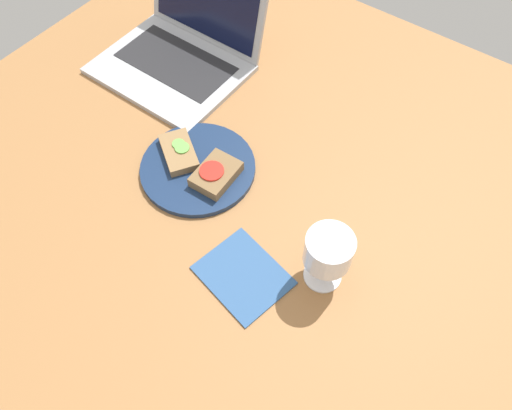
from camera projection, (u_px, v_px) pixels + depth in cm
name	position (u px, v px, depth cm)	size (l,w,h in cm)	color
wooden_table	(234.00, 199.00, 100.79)	(140.00, 140.00, 3.00)	#9E6B3D
plate	(198.00, 168.00, 102.43)	(23.67, 23.67, 1.26)	navy
sandwich_with_cucumber	(179.00, 152.00, 102.73)	(12.08, 10.86, 2.16)	#937047
sandwich_with_tomato	(216.00, 174.00, 99.24)	(7.48, 9.96, 2.74)	brown
wine_glass	(328.00, 252.00, 82.31)	(8.24, 8.24, 12.75)	white
laptop	(183.00, 45.00, 117.92)	(33.52, 31.16, 21.02)	#ADAFB5
napkin	(243.00, 275.00, 89.65)	(15.37, 12.49, 0.40)	#33598C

